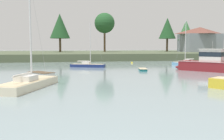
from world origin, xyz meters
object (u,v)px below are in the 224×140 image
object	(u,v)px
dinghy_teal	(143,70)
sailboat_skyblue	(187,64)
dinghy_white	(41,74)
cruiser_maroon	(206,66)
sailboat_cream	(28,86)
sailboat_navy	(88,66)
mooring_buoy_yellow	(132,63)

from	to	relation	value
dinghy_teal	sailboat_skyblue	xyz separation A→B (m)	(12.70, 10.76, 0.07)
dinghy_white	cruiser_maroon	bearing A→B (deg)	4.57
dinghy_white	sailboat_skyblue	xyz separation A→B (m)	(27.48, 14.73, 0.04)
dinghy_teal	sailboat_cream	size ratio (longest dim) A/B	0.28
dinghy_white	sailboat_navy	distance (m)	14.31
sailboat_navy	sailboat_skyblue	bearing A→B (deg)	6.65
sailboat_cream	dinghy_white	bearing A→B (deg)	87.85
dinghy_teal	sailboat_skyblue	distance (m)	16.65
dinghy_white	sailboat_cream	xyz separation A→B (m)	(-0.38, -10.06, 0.06)
mooring_buoy_yellow	sailboat_cream	bearing A→B (deg)	-120.08
sailboat_skyblue	sailboat_cream	bearing A→B (deg)	-138.33
cruiser_maroon	dinghy_teal	xyz separation A→B (m)	(-9.31, 2.05, -0.63)
cruiser_maroon	mooring_buoy_yellow	size ratio (longest dim) A/B	20.23
cruiser_maroon	dinghy_white	xyz separation A→B (m)	(-24.09, -1.93, -0.60)
sailboat_skyblue	dinghy_white	bearing A→B (deg)	-151.80
dinghy_white	dinghy_teal	xyz separation A→B (m)	(14.78, 3.97, -0.03)
cruiser_maroon	mooring_buoy_yellow	world-z (taller)	cruiser_maroon
sailboat_skyblue	dinghy_teal	bearing A→B (deg)	-139.73
dinghy_teal	cruiser_maroon	bearing A→B (deg)	-12.40
sailboat_skyblue	mooring_buoy_yellow	distance (m)	11.72
sailboat_cream	sailboat_navy	bearing A→B (deg)	71.33
sailboat_navy	mooring_buoy_yellow	xyz separation A→B (m)	(10.65, 9.04, -0.11)
sailboat_navy	sailboat_cream	size ratio (longest dim) A/B	0.78
cruiser_maroon	dinghy_white	distance (m)	24.17
cruiser_maroon	dinghy_teal	bearing A→B (deg)	167.60
dinghy_white	sailboat_skyblue	distance (m)	31.18
sailboat_skyblue	mooring_buoy_yellow	size ratio (longest dim) A/B	18.98
mooring_buoy_yellow	dinghy_teal	bearing A→B (deg)	-99.99
sailboat_navy	sailboat_cream	world-z (taller)	sailboat_cream
cruiser_maroon	sailboat_skyblue	world-z (taller)	sailboat_skyblue
dinghy_white	sailboat_cream	bearing A→B (deg)	-92.15
dinghy_teal	sailboat_cream	bearing A→B (deg)	-137.20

